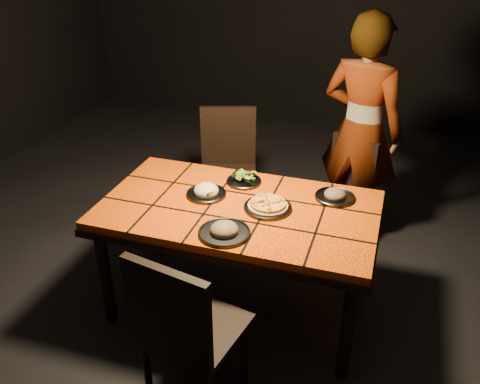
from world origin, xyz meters
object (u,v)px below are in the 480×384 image
(chair_near, at_px, (184,328))
(chair_far_left, at_px, (228,161))
(plate_pasta, at_px, (206,192))
(chair_far_right, at_px, (345,185))
(diner, at_px, (361,131))
(dining_table, at_px, (238,217))
(plate_pizza, at_px, (268,206))

(chair_near, bearing_deg, chair_far_left, -66.17)
(plate_pasta, bearing_deg, chair_far_right, 51.37)
(chair_near, xyz_separation_m, diner, (0.57, 1.96, 0.30))
(dining_table, relative_size, chair_far_right, 1.97)
(diner, height_order, plate_pasta, diner)
(dining_table, height_order, plate_pizza, plate_pizza)
(chair_far_left, height_order, chair_far_right, chair_far_left)
(dining_table, relative_size, plate_pasta, 6.70)
(plate_pizza, bearing_deg, dining_table, -172.79)
(chair_near, height_order, plate_pizza, chair_near)
(dining_table, bearing_deg, diner, 63.18)
(chair_far_left, bearing_deg, diner, -8.20)
(chair_near, height_order, chair_far_right, chair_near)
(chair_far_right, xyz_separation_m, plate_pasta, (-0.74, -0.92, 0.30))
(plate_pasta, bearing_deg, dining_table, -15.56)
(dining_table, distance_m, chair_near, 0.84)
(chair_far_right, height_order, plate_pizza, chair_far_right)
(diner, bearing_deg, dining_table, 82.05)
(dining_table, bearing_deg, chair_near, -89.81)
(chair_far_left, bearing_deg, plate_pasta, -97.11)
(dining_table, xyz_separation_m, chair_near, (0.00, -0.83, -0.12))
(chair_near, height_order, plate_pasta, chair_near)
(dining_table, xyz_separation_m, chair_far_right, (0.51, 0.99, -0.20))
(chair_far_right, bearing_deg, plate_pasta, -105.58)
(chair_near, bearing_deg, plate_pizza, -90.02)
(chair_far_left, height_order, plate_pizza, chair_far_left)
(chair_far_right, bearing_deg, diner, 91.25)
(plate_pasta, bearing_deg, diner, 53.29)
(chair_far_left, distance_m, diner, 1.03)
(chair_near, bearing_deg, dining_table, -78.62)
(dining_table, distance_m, chair_far_left, 1.05)
(chair_far_right, relative_size, plate_pizza, 2.65)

